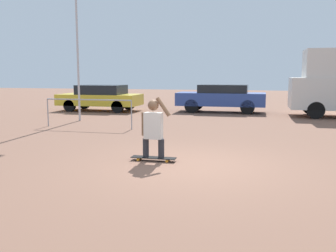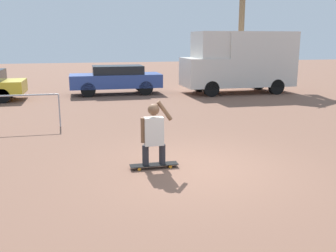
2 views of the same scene
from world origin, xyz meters
name	(u,v)px [view 2 (image 2 of 2)]	position (x,y,z in m)	size (l,w,h in m)	color
ground_plane	(200,169)	(0.00, 0.00, 0.00)	(80.00, 80.00, 0.00)	brown
skateboard	(154,165)	(-0.94, 0.29, 0.07)	(1.05, 0.24, 0.08)	black
person_skateboarder	(154,131)	(-0.94, 0.29, 0.82)	(0.69, 0.25, 1.40)	#28282D
camper_van	(240,60)	(5.72, 10.95, 1.68)	(5.66, 2.26, 3.13)	black
parked_car_blue	(116,79)	(-0.60, 11.91, 0.79)	(4.56, 1.75, 1.45)	black
plaza_railing_segment	(1,102)	(-4.78, 4.87, 0.88)	(3.42, 0.05, 1.08)	#99999E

